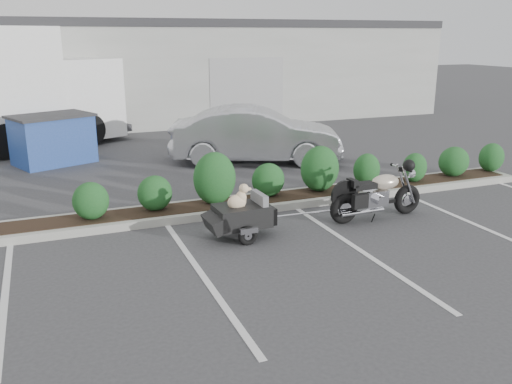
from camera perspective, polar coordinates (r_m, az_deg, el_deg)
name	(u,v)px	position (r m, az deg, el deg)	size (l,w,h in m)	color
ground	(278,247)	(9.18, 2.30, -5.76)	(90.00, 90.00, 0.00)	#38383A
planter_kerb	(279,200)	(11.43, 2.43, -0.87)	(12.00, 1.00, 0.15)	#9E9E93
building	(122,69)	(25.05, -13.97, 12.49)	(26.00, 10.00, 4.00)	#9EA099
motorcycle	(377,195)	(10.65, 12.65, -0.33)	(2.06, 0.70, 1.19)	black
pet_trailer	(241,215)	(9.45, -1.59, -2.43)	(1.64, 0.92, 0.98)	black
sedan	(256,135)	(15.04, -0.01, 6.02)	(1.62, 4.66, 1.53)	#B5B6BD
dumpster	(53,139)	(15.92, -20.61, 5.25)	(2.44, 2.09, 1.35)	navy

